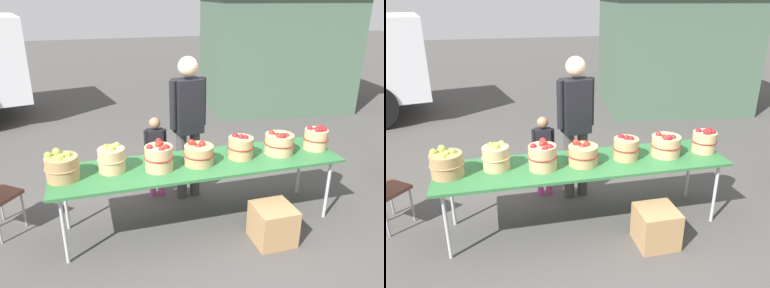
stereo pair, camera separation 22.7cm
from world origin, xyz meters
TOP-DOWN VIEW (x-y plane):
  - ground_plane at (0.00, 0.00)m, footprint 40.00×40.00m
  - market_table at (0.00, 0.00)m, footprint 3.10×0.76m
  - apple_basket_green_0 at (-1.39, 0.02)m, footprint 0.34×0.34m
  - apple_basket_green_1 at (-0.92, 0.07)m, footprint 0.29×0.29m
  - apple_basket_red_0 at (-0.45, -0.04)m, footprint 0.31×0.31m
  - apple_basket_red_1 at (-0.02, -0.02)m, footprint 0.33×0.33m
  - apple_basket_red_2 at (0.47, 0.01)m, footprint 0.29×0.29m
  - apple_basket_red_3 at (0.93, 0.00)m, footprint 0.34×0.34m
  - apple_basket_red_4 at (1.41, 0.00)m, footprint 0.28×0.28m
  - vendor_adult at (0.05, 0.65)m, footprint 0.47×0.29m
  - child_customer at (-0.33, 0.76)m, footprint 0.28×0.16m
  - food_kiosk at (3.15, 4.38)m, footprint 3.86×3.35m
  - produce_crate at (0.63, -0.54)m, footprint 0.40×0.40m

SIDE VIEW (x-z plane):
  - ground_plane at x=0.00m, z-range 0.00..0.00m
  - produce_crate at x=0.63m, z-range 0.00..0.40m
  - child_customer at x=-0.33m, z-range 0.09..1.15m
  - market_table at x=0.00m, z-range 0.34..1.09m
  - apple_basket_red_1 at x=-0.02m, z-range 0.73..0.99m
  - apple_basket_red_3 at x=0.93m, z-range 0.73..1.01m
  - apple_basket_red_2 at x=0.47m, z-range 0.74..1.01m
  - apple_basket_green_0 at x=-1.39m, z-range 0.73..1.02m
  - apple_basket_red_4 at x=1.41m, z-range 0.74..1.02m
  - apple_basket_green_1 at x=-0.92m, z-range 0.74..1.03m
  - apple_basket_red_0 at x=-0.45m, z-range 0.74..1.04m
  - vendor_adult at x=0.05m, z-range 0.16..1.94m
  - food_kiosk at x=3.15m, z-range 0.01..2.75m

